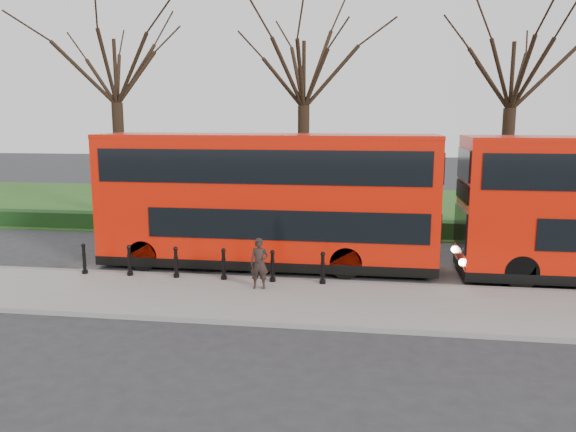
# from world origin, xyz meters

# --- Properties ---
(ground) EXTENTS (120.00, 120.00, 0.00)m
(ground) POSITION_xyz_m (0.00, 0.00, 0.00)
(ground) COLOR #28282B
(ground) RESTS_ON ground
(pavement) EXTENTS (60.00, 4.00, 0.15)m
(pavement) POSITION_xyz_m (0.00, -3.00, 0.07)
(pavement) COLOR gray
(pavement) RESTS_ON ground
(kerb) EXTENTS (60.00, 0.25, 0.16)m
(kerb) POSITION_xyz_m (0.00, -1.00, 0.07)
(kerb) COLOR slate
(kerb) RESTS_ON ground
(grass_verge) EXTENTS (60.00, 18.00, 0.06)m
(grass_verge) POSITION_xyz_m (0.00, 15.00, 0.03)
(grass_verge) COLOR #28521B
(grass_verge) RESTS_ON ground
(hedge) EXTENTS (60.00, 0.90, 0.80)m
(hedge) POSITION_xyz_m (0.00, 6.80, 0.40)
(hedge) COLOR black
(hedge) RESTS_ON ground
(yellow_line_outer) EXTENTS (60.00, 0.10, 0.01)m
(yellow_line_outer) POSITION_xyz_m (0.00, -0.70, 0.01)
(yellow_line_outer) COLOR yellow
(yellow_line_outer) RESTS_ON ground
(yellow_line_inner) EXTENTS (60.00, 0.10, 0.01)m
(yellow_line_inner) POSITION_xyz_m (0.00, -0.50, 0.01)
(yellow_line_inner) COLOR yellow
(yellow_line_inner) RESTS_ON ground
(tree_left) EXTENTS (7.19, 7.19, 11.24)m
(tree_left) POSITION_xyz_m (-8.00, 10.00, 8.17)
(tree_left) COLOR black
(tree_left) RESTS_ON ground
(tree_mid) EXTENTS (6.98, 6.98, 10.90)m
(tree_mid) POSITION_xyz_m (2.00, 10.00, 7.92)
(tree_mid) COLOR black
(tree_mid) RESTS_ON ground
(tree_right) EXTENTS (6.81, 6.81, 10.65)m
(tree_right) POSITION_xyz_m (12.00, 10.00, 7.73)
(tree_right) COLOR black
(tree_right) RESTS_ON ground
(bollard_row) EXTENTS (8.32, 0.15, 1.00)m
(bollard_row) POSITION_xyz_m (-0.09, -1.35, 0.65)
(bollard_row) COLOR black
(bollard_row) RESTS_ON pavement
(bus_lead) EXTENTS (12.13, 2.78, 4.83)m
(bus_lead) POSITION_xyz_m (1.71, 1.07, 2.43)
(bus_lead) COLOR red
(bus_lead) RESTS_ON ground
(pedestrian) EXTENTS (0.61, 0.42, 1.60)m
(pedestrian) POSITION_xyz_m (2.08, -2.14, 0.95)
(pedestrian) COLOR black
(pedestrian) RESTS_ON pavement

